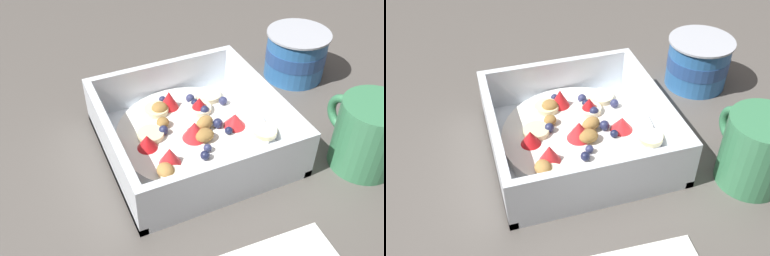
% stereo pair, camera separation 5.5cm
% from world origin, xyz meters
% --- Properties ---
extents(ground_plane, '(2.40, 2.40, 0.00)m').
position_xyz_m(ground_plane, '(0.00, 0.00, 0.00)').
color(ground_plane, '#56514C').
extents(fruit_bowl, '(0.22, 0.22, 0.07)m').
position_xyz_m(fruit_bowl, '(-0.01, -0.01, 0.02)').
color(fruit_bowl, white).
rests_on(fruit_bowl, ground).
extents(spoon, '(0.07, 0.17, 0.01)m').
position_xyz_m(spoon, '(-0.18, 0.00, 0.00)').
color(spoon, silver).
rests_on(spoon, ground).
extents(yogurt_cup, '(0.10, 0.10, 0.07)m').
position_xyz_m(yogurt_cup, '(-0.10, 0.21, 0.04)').
color(yogurt_cup, '#3370B7').
rests_on(yogurt_cup, ground).
extents(coffee_mug, '(0.11, 0.08, 0.09)m').
position_xyz_m(coffee_mug, '(0.10, 0.17, 0.05)').
color(coffee_mug, '#3D8456').
rests_on(coffee_mug, ground).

